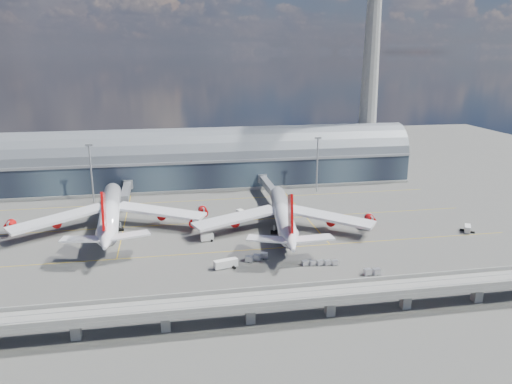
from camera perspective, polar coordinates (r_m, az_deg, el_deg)
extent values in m
plane|color=#474744|center=(173.36, -3.72, -5.55)|extent=(500.00, 500.00, 0.00)
cube|color=gold|center=(164.14, -3.31, -6.80)|extent=(200.00, 0.25, 0.01)
cube|color=gold|center=(192.04, -4.41, -3.42)|extent=(200.00, 0.25, 0.01)
cube|color=gold|center=(220.50, -5.23, -0.90)|extent=(200.00, 0.25, 0.01)
cube|color=gold|center=(201.45, -14.68, -2.98)|extent=(0.25, 80.00, 0.01)
cube|color=gold|center=(207.50, 4.95, -1.96)|extent=(0.25, 80.00, 0.01)
cube|color=#1D2330|center=(245.71, -5.86, 2.50)|extent=(200.00, 28.00, 14.00)
cylinder|color=slate|center=(244.22, -5.91, 4.10)|extent=(200.00, 28.00, 28.00)
cube|color=gray|center=(230.56, -5.63, 3.41)|extent=(200.00, 1.00, 1.20)
cube|color=gray|center=(247.24, -5.82, 1.05)|extent=(200.00, 30.00, 1.20)
cube|color=gray|center=(270.85, 12.31, 2.80)|extent=(18.00, 18.00, 8.00)
cone|color=gray|center=(265.01, 12.83, 11.47)|extent=(10.00, 10.00, 90.00)
cube|color=gray|center=(121.44, -0.68, -12.41)|extent=(220.00, 8.50, 1.20)
cube|color=gray|center=(117.45, -0.35, -12.84)|extent=(220.00, 0.40, 1.20)
cube|color=gray|center=(124.44, -0.99, -11.11)|extent=(220.00, 0.40, 1.20)
cube|color=gray|center=(119.83, -0.56, -12.47)|extent=(220.00, 0.12, 0.12)
cube|color=gray|center=(122.45, -0.80, -11.82)|extent=(220.00, 0.12, 0.12)
cube|color=gray|center=(123.63, -19.91, -14.48)|extent=(2.20, 2.20, 5.00)
cube|color=gray|center=(121.62, -10.30, -14.26)|extent=(2.20, 2.20, 5.00)
cube|color=gray|center=(122.88, -0.67, -13.65)|extent=(2.20, 2.20, 5.00)
cube|color=gray|center=(127.31, 8.46, -12.72)|extent=(2.20, 2.20, 5.00)
cube|color=gray|center=(134.59, 16.73, -11.60)|extent=(2.20, 2.20, 5.00)
cube|color=gray|center=(144.30, 23.96, -10.42)|extent=(2.20, 2.20, 5.00)
cylinder|color=gray|center=(223.77, -18.29, 1.92)|extent=(0.70, 0.70, 25.00)
cube|color=gray|center=(221.27, -18.57, 5.11)|extent=(3.00, 0.40, 1.00)
cylinder|color=gray|center=(231.54, 7.01, 3.04)|extent=(0.70, 0.70, 25.00)
cube|color=gray|center=(229.12, 7.11, 6.14)|extent=(3.00, 0.40, 1.00)
cylinder|color=white|center=(190.79, -16.34, -2.08)|extent=(10.06, 56.57, 6.79)
cone|color=white|center=(220.87, -16.03, 0.34)|extent=(7.27, 8.87, 6.79)
cone|color=white|center=(158.91, -16.82, -5.37)|extent=(7.52, 13.10, 6.79)
cube|color=#B80708|center=(159.22, -17.00, -2.15)|extent=(1.48, 12.71, 14.05)
cube|color=white|center=(190.89, -21.67, -2.83)|extent=(33.63, 25.04, 2.74)
cube|color=white|center=(188.81, -10.96, -2.17)|extent=(34.63, 21.98, 2.74)
cylinder|color=#B80708|center=(193.57, -21.72, -3.18)|extent=(3.70, 5.49, 3.39)
cylinder|color=#B80708|center=(196.60, -26.28, -3.42)|extent=(3.70, 5.49, 3.39)
cylinder|color=#B80708|center=(191.43, -10.77, -2.52)|extent=(3.70, 5.49, 3.39)
cylinder|color=#B80708|center=(192.68, -6.08, -2.20)|extent=(3.70, 5.49, 3.39)
cylinder|color=gray|center=(211.19, -16.03, -1.77)|extent=(0.53, 0.53, 3.18)
cylinder|color=gray|center=(188.54, -17.30, -3.97)|extent=(0.64, 0.64, 3.18)
cylinder|color=gray|center=(188.13, -15.24, -3.84)|extent=(0.64, 0.64, 3.18)
cylinder|color=black|center=(188.86, -17.28, -4.26)|extent=(2.42, 1.72, 1.59)
cylinder|color=black|center=(188.46, -15.22, -4.13)|extent=(2.42, 1.72, 1.59)
cylinder|color=white|center=(181.52, 3.07, -2.44)|extent=(13.82, 51.99, 6.19)
cone|color=white|center=(209.21, 2.43, 0.03)|extent=(7.40, 9.37, 6.19)
cone|color=white|center=(152.03, 4.03, -5.78)|extent=(8.03, 13.59, 6.19)
cube|color=#B80708|center=(152.28, 3.97, -2.50)|extent=(2.64, 12.74, 14.14)
cube|color=white|center=(179.17, -2.22, -2.96)|extent=(33.22, 18.77, 2.65)
cube|color=white|center=(181.91, 8.38, -2.83)|extent=(30.96, 26.05, 2.65)
cylinder|color=black|center=(182.06, 3.06, -2.95)|extent=(12.11, 46.61, 5.26)
cylinder|color=#B80708|center=(181.82, -2.41, -3.32)|extent=(4.17, 5.79, 3.42)
cylinder|color=#B80708|center=(182.64, -7.08, -3.35)|extent=(4.17, 5.79, 3.42)
cylinder|color=#B80708|center=(184.62, 8.44, -3.19)|extent=(4.17, 5.79, 3.42)
cylinder|color=#B80708|center=(187.77, 12.91, -3.10)|extent=(4.17, 5.79, 3.42)
cylinder|color=gray|center=(200.23, 2.63, -2.10)|extent=(0.53, 0.53, 3.20)
cylinder|color=gray|center=(178.78, 2.06, -4.31)|extent=(0.64, 0.64, 3.20)
cylinder|color=gray|center=(179.34, 4.25, -4.28)|extent=(0.64, 0.64, 3.20)
cylinder|color=black|center=(179.13, 2.06, -4.61)|extent=(2.56, 1.93, 1.60)
cylinder|color=black|center=(179.69, 4.24, -4.58)|extent=(2.56, 1.93, 1.60)
cube|color=gray|center=(221.05, -14.63, 0.09)|extent=(3.00, 24.00, 3.00)
cube|color=gray|center=(209.53, -14.85, -0.78)|extent=(3.60, 3.60, 3.40)
cylinder|color=gray|center=(232.62, -14.43, 0.87)|extent=(4.40, 4.40, 4.00)
cylinder|color=gray|center=(210.52, -14.78, -1.70)|extent=(0.50, 0.50, 3.40)
cylinder|color=black|center=(210.91, -14.76, -2.05)|extent=(1.40, 0.80, 0.80)
cube|color=gray|center=(222.70, 1.42, 0.72)|extent=(3.00, 28.00, 3.00)
cube|color=gray|center=(209.50, 2.19, -0.26)|extent=(3.60, 3.60, 3.40)
cylinder|color=gray|center=(235.99, 0.74, 1.58)|extent=(4.40, 4.40, 4.00)
cylinder|color=gray|center=(210.49, 2.18, -1.17)|extent=(0.50, 0.50, 3.40)
cylinder|color=black|center=(210.89, 2.18, -1.52)|extent=(1.40, 0.80, 0.80)
cube|color=silver|center=(172.97, -5.61, -5.15)|extent=(4.54, 2.41, 2.27)
cylinder|color=black|center=(173.31, -5.14, -5.45)|extent=(0.99, 2.25, 0.79)
cylinder|color=black|center=(173.36, -6.06, -5.47)|extent=(0.99, 2.25, 0.79)
cube|color=silver|center=(151.77, -3.48, -8.15)|extent=(7.54, 3.84, 2.36)
cylinder|color=black|center=(151.91, -2.60, -8.54)|extent=(1.36, 2.40, 0.82)
cylinder|color=black|center=(152.51, -4.35, -8.47)|extent=(1.36, 2.40, 0.82)
cube|color=silver|center=(195.99, 23.02, -3.85)|extent=(4.34, 5.37, 2.21)
cylinder|color=black|center=(196.93, 22.56, -4.01)|extent=(2.21, 1.77, 0.77)
cylinder|color=black|center=(195.68, 23.42, -4.23)|extent=(2.21, 1.77, 0.77)
cube|color=silver|center=(196.03, -1.67, -2.49)|extent=(3.96, 5.47, 2.59)
cylinder|color=black|center=(197.86, -1.56, -2.66)|extent=(2.64, 1.75, 0.90)
cylinder|color=black|center=(194.92, -1.77, -2.95)|extent=(2.64, 1.75, 0.90)
cube|color=silver|center=(201.61, -9.58, -2.25)|extent=(5.43, 4.56, 2.26)
cylinder|color=black|center=(202.81, -9.18, -2.42)|extent=(1.86, 2.23, 0.78)
cylinder|color=black|center=(201.03, -9.96, -2.62)|extent=(1.86, 2.23, 0.78)
cube|color=gray|center=(155.94, -0.80, -7.92)|extent=(2.97, 2.49, 0.32)
cube|color=silver|center=(155.60, -0.81, -7.63)|extent=(2.54, 2.24, 1.59)
cube|color=gray|center=(157.23, 0.07, -7.71)|extent=(2.97, 2.49, 0.32)
cube|color=silver|center=(156.89, 0.07, -7.43)|extent=(2.54, 2.24, 1.59)
cube|color=gray|center=(158.55, 0.92, -7.51)|extent=(2.97, 2.49, 0.32)
cube|color=silver|center=(158.22, 0.93, -7.22)|extent=(2.54, 2.24, 1.59)
cube|color=gray|center=(154.37, 5.61, -8.27)|extent=(2.30, 1.71, 0.26)
cube|color=silver|center=(154.08, 5.62, -8.03)|extent=(1.94, 1.57, 1.32)
cube|color=gray|center=(154.66, 6.46, -8.25)|extent=(2.30, 1.71, 0.26)
cube|color=silver|center=(154.38, 6.47, -8.01)|extent=(1.94, 1.57, 1.32)
cube|color=gray|center=(154.99, 7.31, -8.22)|extent=(2.30, 1.71, 0.26)
cube|color=silver|center=(154.71, 7.32, -7.99)|extent=(1.94, 1.57, 1.32)
cube|color=gray|center=(155.35, 8.15, -8.20)|extent=(2.30, 1.71, 0.26)
cube|color=silver|center=(155.06, 8.16, -7.96)|extent=(1.94, 1.57, 1.32)
cube|color=gray|center=(155.74, 8.99, -8.17)|extent=(2.30, 1.71, 0.26)
cube|color=silver|center=(155.46, 9.00, -7.93)|extent=(1.94, 1.57, 1.32)
cube|color=gray|center=(150.99, 12.62, -9.15)|extent=(2.63, 1.88, 0.31)
cube|color=silver|center=(150.64, 12.64, -8.86)|extent=(2.21, 1.74, 1.56)
cube|color=gray|center=(151.80, 13.60, -9.07)|extent=(2.63, 1.88, 0.31)
cube|color=silver|center=(151.46, 13.62, -8.79)|extent=(2.21, 1.74, 1.56)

